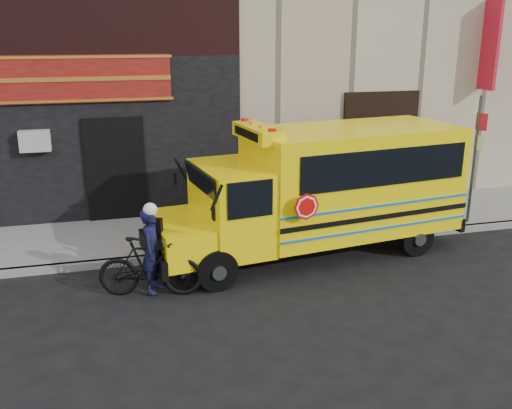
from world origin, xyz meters
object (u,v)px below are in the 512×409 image
Objects in this scene: school_bus at (325,186)px; bicycle at (150,267)px; sign_pole at (475,157)px; cyclist at (153,253)px.

bicycle is at bearing -161.99° from school_bus.
sign_pole is (4.10, 0.59, 0.29)m from school_bus.
sign_pole is 8.19m from cyclist.
school_bus is 3.70× the size of bicycle.
bicycle is (-3.90, -1.27, -0.93)m from school_bus.
bicycle is 1.20× the size of cyclist.
sign_pole reaches higher than cyclist.
bicycle is (-8.00, -1.86, -1.22)m from sign_pole.
sign_pole is at bearing 8.19° from school_bus.
cyclist is (0.07, 0.09, 0.23)m from bicycle.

